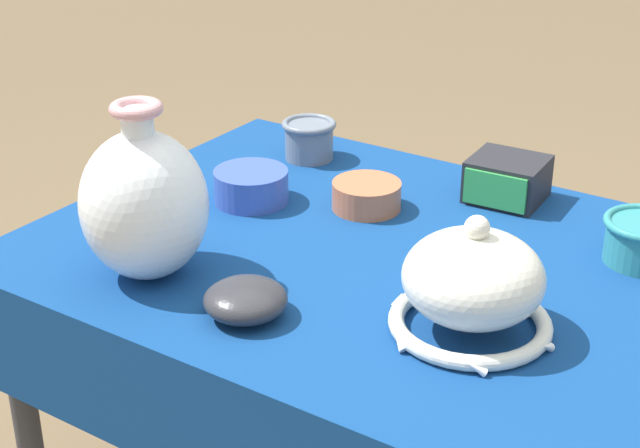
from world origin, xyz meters
name	(u,v)px	position (x,y,z in m)	size (l,w,h in m)	color
display_table	(377,296)	(0.00, -0.01, 0.63)	(1.09, 0.80, 0.70)	#38383D
vase_tall_bulbous	(144,203)	(-0.26, -0.25, 0.82)	(0.19, 0.19, 0.27)	white
vase_dome_bell	(473,286)	(0.21, -0.13, 0.77)	(0.23, 0.22, 0.17)	white
mosaic_tile_box	(507,179)	(0.07, 0.30, 0.74)	(0.13, 0.13, 0.07)	#232328
pot_squat_terracotta	(367,196)	(-0.11, 0.13, 0.73)	(0.12, 0.12, 0.05)	#BC6642
cup_wide_slate	(309,138)	(-0.32, 0.27, 0.74)	(0.10, 0.10, 0.08)	slate
pot_squat_cobalt	(251,186)	(-0.29, 0.05, 0.73)	(0.13, 0.13, 0.06)	#3851A8
bowl_shallow_charcoal	(246,300)	(-0.06, -0.27, 0.73)	(0.12, 0.12, 0.05)	#2D2D33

